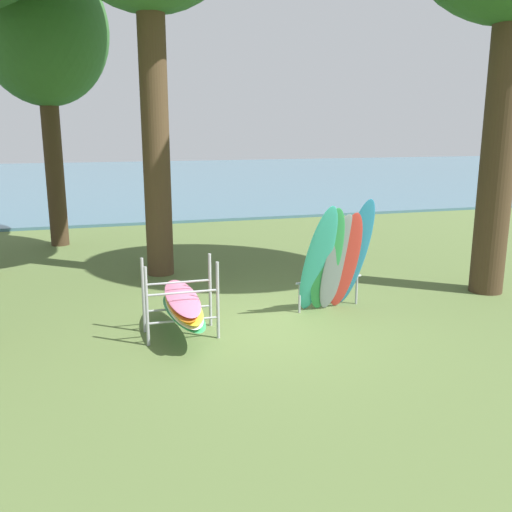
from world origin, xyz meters
The scene contains 5 objects.
ground_plane centered at (0.00, 0.00, 0.00)m, with size 80.00×80.00×0.00m, color #566B38.
lake_water centered at (0.00, 28.70, 0.05)m, with size 80.00×36.00×0.10m, color #477084.
tree_far_left_back centered at (-3.77, 8.02, 5.69)m, with size 3.39×3.39×7.73m.
leaning_board_pile centered at (1.32, 0.31, 0.98)m, with size 1.41×1.15×2.11m.
board_storage_rack centered at (-1.48, -0.01, 0.52)m, with size 1.15×2.13×1.25m.
Camera 1 is at (-2.70, -8.45, 3.27)m, focal length 38.87 mm.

